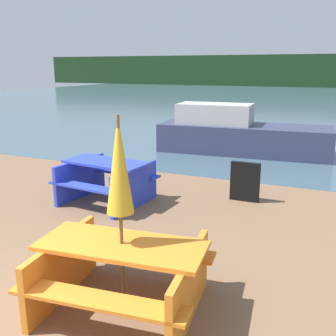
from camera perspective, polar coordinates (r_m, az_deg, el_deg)
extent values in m
cube|color=#425B6B|center=(33.52, 18.91, 9.48)|extent=(60.00, 50.00, 0.00)
cube|color=#193319|center=(53.39, 21.02, 13.03)|extent=(80.00, 1.60, 4.00)
cube|color=orange|center=(4.08, -6.75, -11.08)|extent=(1.77, 0.88, 0.04)
cube|color=orange|center=(3.79, -10.16, -18.37)|extent=(1.73, 0.46, 0.04)
cube|color=orange|center=(4.66, -3.85, -11.54)|extent=(1.73, 0.46, 0.04)
cube|color=orange|center=(4.56, -15.06, -13.78)|extent=(0.21, 1.38, 0.69)
cube|color=orange|center=(4.05, 3.11, -17.12)|extent=(0.21, 1.38, 0.69)
cube|color=blue|center=(7.29, -9.03, 0.81)|extent=(1.61, 0.85, 0.04)
cube|color=blue|center=(6.97, -11.71, -2.73)|extent=(1.56, 0.44, 0.04)
cube|color=blue|center=(7.80, -6.45, -0.68)|extent=(1.56, 0.44, 0.04)
cube|color=blue|center=(7.79, -12.57, -1.48)|extent=(0.21, 1.38, 0.74)
cube|color=blue|center=(7.03, -4.84, -2.90)|extent=(0.21, 1.38, 0.74)
cylinder|color=brown|center=(3.96, -6.88, -7.05)|extent=(0.04, 0.04, 2.04)
cone|color=gold|center=(3.80, -7.12, 0.45)|extent=(0.27, 0.27, 0.97)
cube|color=#333856|center=(11.79, 10.92, 4.18)|extent=(4.99, 1.89, 0.82)
cube|color=#B2B2B2|center=(11.86, 6.83, 7.84)|extent=(2.22, 1.24, 0.59)
cube|color=black|center=(7.51, 11.10, -1.97)|extent=(0.55, 0.08, 0.75)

